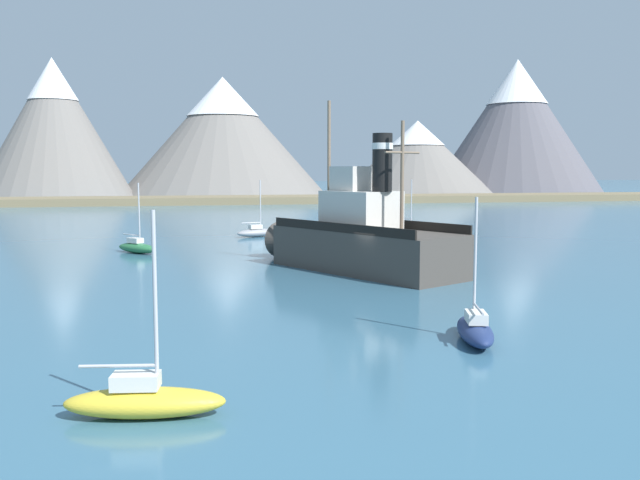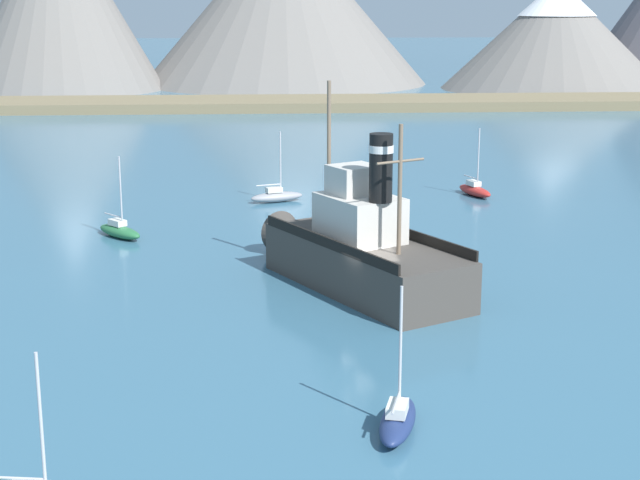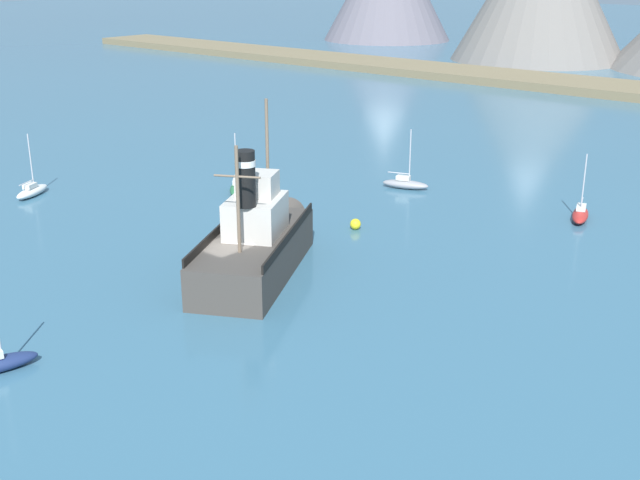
# 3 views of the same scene
# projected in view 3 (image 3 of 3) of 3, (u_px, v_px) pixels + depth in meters

# --- Properties ---
(ground_plane) EXTENTS (600.00, 600.00, 0.00)m
(ground_plane) POSITION_uv_depth(u_px,v_px,m) (224.00, 286.00, 45.93)
(ground_plane) COLOR #38667F
(old_tugboat) EXTENTS (9.81, 14.28, 9.90)m
(old_tugboat) POSITION_uv_depth(u_px,v_px,m) (257.00, 242.00, 47.53)
(old_tugboat) COLOR #423D38
(old_tugboat) RESTS_ON ground
(sailboat_white) EXTENTS (2.62, 3.90, 4.90)m
(sailboat_white) POSITION_uv_depth(u_px,v_px,m) (32.00, 191.00, 63.08)
(sailboat_white) COLOR white
(sailboat_white) RESTS_ON ground
(sailboat_grey) EXTENTS (3.95, 2.30, 4.90)m
(sailboat_grey) POSITION_uv_depth(u_px,v_px,m) (405.00, 183.00, 65.09)
(sailboat_grey) COLOR gray
(sailboat_grey) RESTS_ON ground
(sailboat_green) EXTENTS (3.35, 3.57, 4.90)m
(sailboat_green) POSITION_uv_depth(u_px,v_px,m) (237.00, 188.00, 63.89)
(sailboat_green) COLOR #286B3D
(sailboat_green) RESTS_ON ground
(sailboat_red) EXTENTS (2.32, 3.95, 4.90)m
(sailboat_red) POSITION_uv_depth(u_px,v_px,m) (580.00, 214.00, 57.34)
(sailboat_red) COLOR #B22823
(sailboat_red) RESTS_ON ground
(mooring_buoy) EXTENTS (0.75, 0.75, 0.75)m
(mooring_buoy) POSITION_uv_depth(u_px,v_px,m) (355.00, 224.00, 55.35)
(mooring_buoy) COLOR yellow
(mooring_buoy) RESTS_ON ground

